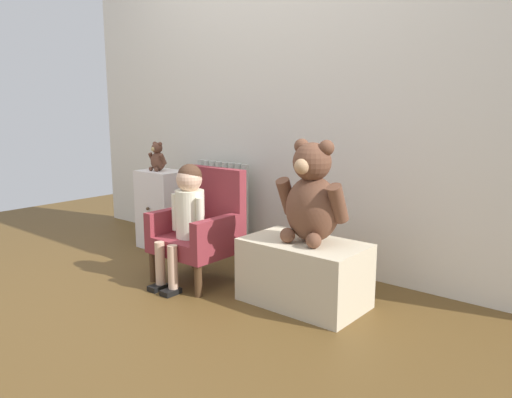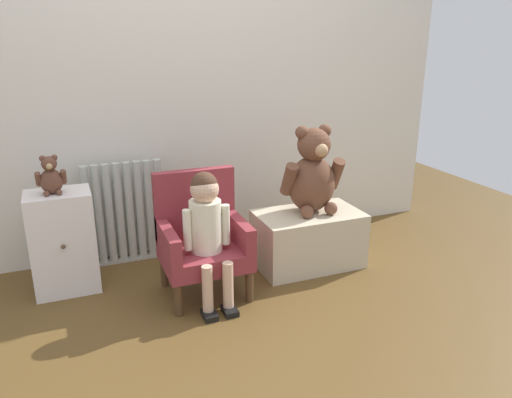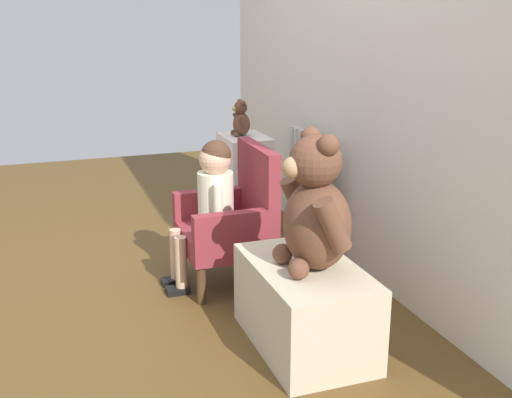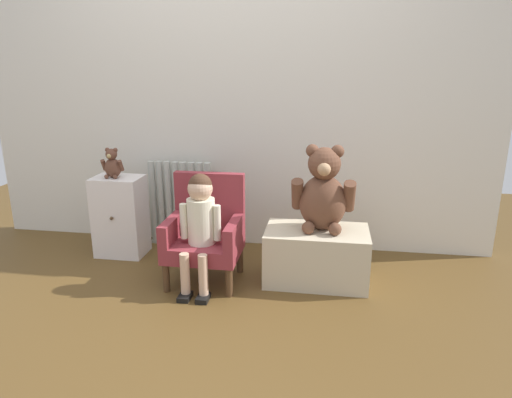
# 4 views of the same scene
# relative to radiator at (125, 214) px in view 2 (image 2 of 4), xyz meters

# --- Properties ---
(ground_plane) EXTENTS (6.00, 6.00, 0.00)m
(ground_plane) POSITION_rel_radiator_xyz_m (0.39, -1.07, -0.32)
(ground_plane) COLOR brown
(back_wall) EXTENTS (3.80, 0.05, 2.40)m
(back_wall) POSITION_rel_radiator_xyz_m (0.39, 0.12, 0.88)
(back_wall) COLOR silver
(back_wall) RESTS_ON ground_plane
(radiator) EXTENTS (0.50, 0.05, 0.65)m
(radiator) POSITION_rel_radiator_xyz_m (0.00, 0.00, 0.00)
(radiator) COLOR #B6BCB2
(radiator) RESTS_ON ground_plane
(small_dresser) EXTENTS (0.34, 0.27, 0.58)m
(small_dresser) POSITION_rel_radiator_xyz_m (-0.37, -0.25, -0.03)
(small_dresser) COLOR white
(small_dresser) RESTS_ON ground_plane
(child_armchair) EXTENTS (0.46, 0.41, 0.67)m
(child_armchair) POSITION_rel_radiator_xyz_m (0.34, -0.54, -0.00)
(child_armchair) COLOR maroon
(child_armchair) RESTS_ON ground_plane
(child_figure) EXTENTS (0.25, 0.35, 0.71)m
(child_figure) POSITION_rel_radiator_xyz_m (0.34, -0.65, 0.14)
(child_figure) COLOR #E9E6C8
(child_figure) RESTS_ON ground_plane
(low_bench) EXTENTS (0.64, 0.38, 0.34)m
(low_bench) POSITION_rel_radiator_xyz_m (1.04, -0.47, -0.15)
(low_bench) COLOR beige
(low_bench) RESTS_ON ground_plane
(large_teddy_bear) EXTENTS (0.39, 0.27, 0.53)m
(large_teddy_bear) POSITION_rel_radiator_xyz_m (1.07, -0.45, 0.26)
(large_teddy_bear) COLOR brown
(large_teddy_bear) RESTS_ON low_bench
(small_teddy_bear) EXTENTS (0.15, 0.11, 0.21)m
(small_teddy_bear) POSITION_rel_radiator_xyz_m (-0.39, -0.26, 0.35)
(small_teddy_bear) COLOR brown
(small_teddy_bear) RESTS_ON small_dresser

